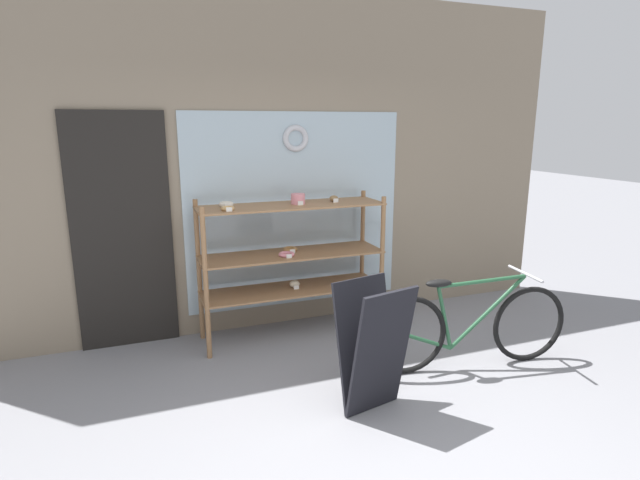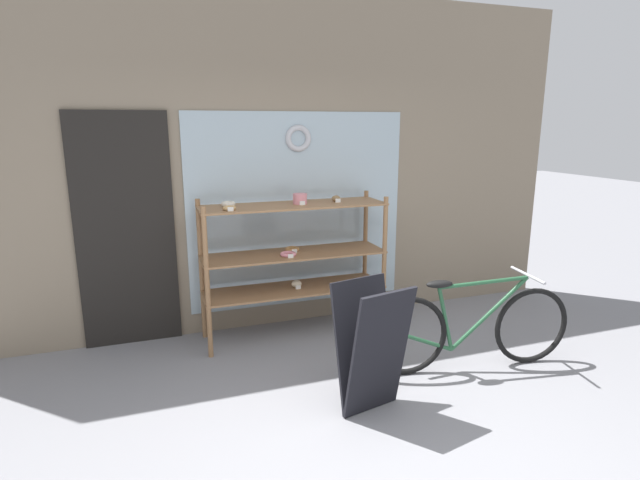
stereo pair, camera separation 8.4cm
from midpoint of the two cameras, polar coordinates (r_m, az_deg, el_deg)
The scene contains 5 objects.
ground_plane at distance 3.20m, azimuth 8.01°, elevation -25.42°, with size 30.00×30.00×0.00m, color gray.
storefront_facade at distance 4.86m, azimuth -6.16°, elevation 8.07°, with size 6.21×0.13×3.19m.
display_case at distance 4.64m, azimuth -3.84°, elevation -1.28°, with size 1.70×0.48×1.36m.
bicycle at distance 4.33m, azimuth 16.14°, elevation -9.50°, with size 1.75×0.46×0.80m.
sandwich_board at distance 3.56m, azimuth 5.39°, elevation -12.16°, with size 0.53×0.47×0.93m.
Camera 1 is at (-1.29, -2.16, 1.99)m, focal length 28.00 mm.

